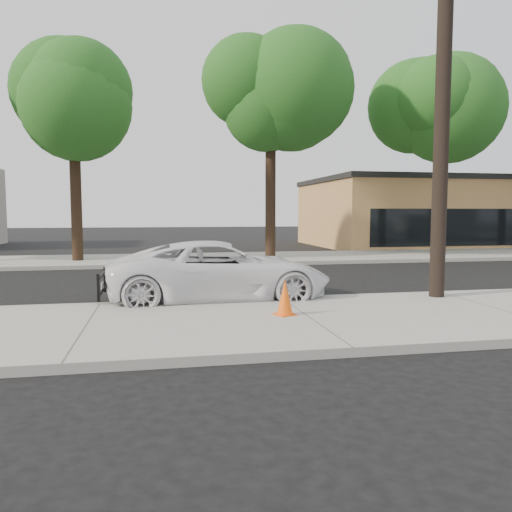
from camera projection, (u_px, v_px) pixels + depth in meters
The scene contains 11 objects.
ground at pixel (262, 290), 13.58m from camera, with size 120.00×120.00×0.00m, color black.
near_sidewalk at pixel (308, 320), 9.37m from camera, with size 90.00×4.40×0.15m, color gray.
far_sidewalk at pixel (222, 259), 21.88m from camera, with size 90.00×5.00×0.15m, color gray.
curb_near at pixel (280, 300), 11.52m from camera, with size 90.00×0.12×0.16m, color #9E9B93.
building_main at pixel (454, 214), 32.11m from camera, with size 18.00×10.00×4.00m, color #B77E4C.
utility_pole at pixel (443, 97), 11.22m from camera, with size 1.40×0.34×9.00m.
tree_b at pixel (78, 110), 19.81m from camera, with size 4.34×4.20×8.45m.
tree_c at pixel (277, 97), 20.87m from camera, with size 4.96×4.80×9.55m.
tree_d at pixel (445, 119), 22.75m from camera, with size 4.50×4.35×8.75m.
police_cruiser at pixel (220, 271), 11.74m from camera, with size 2.38×5.17×1.44m, color white.
traffic_cone at pixel (285, 298), 9.49m from camera, with size 0.46×0.46×0.68m.
Camera 1 is at (-2.74, -13.17, 2.10)m, focal length 35.00 mm.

